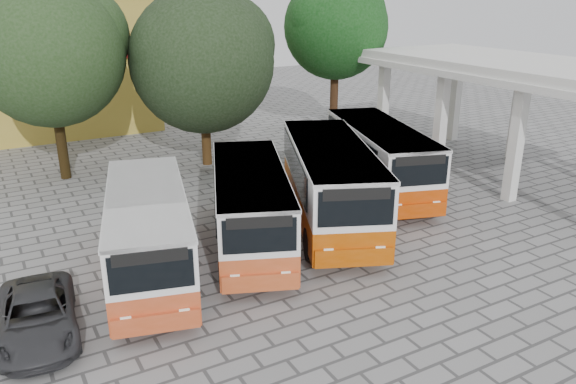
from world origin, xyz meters
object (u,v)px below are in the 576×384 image
bus_centre_left (250,203)px  bus_far_left (149,229)px  bus_centre_right (330,180)px  parked_car (37,316)px  bus_far_right (380,155)px

bus_centre_left → bus_far_left: bearing=-151.3°
bus_centre_left → bus_centre_right: (3.38, 0.25, 0.19)m
bus_far_left → parked_car: (-3.45, -1.75, -1.00)m
bus_far_right → parked_car: size_ratio=2.10×
bus_far_left → bus_far_right: bearing=28.5°
bus_centre_left → bus_centre_right: size_ratio=0.89×
bus_far_right → bus_centre_right: bearing=-134.8°
bus_far_left → bus_centre_left: size_ratio=0.97×
bus_centre_left → bus_far_right: bearing=39.1°
bus_far_left → bus_far_right: bus_far_right is taller
bus_far_left → bus_centre_right: 7.04m
parked_car → bus_centre_left: bearing=23.3°
bus_far_left → bus_far_right: size_ratio=0.92×
bus_centre_left → bus_centre_right: bearing=25.9°
bus_far_left → parked_car: size_ratio=1.94×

